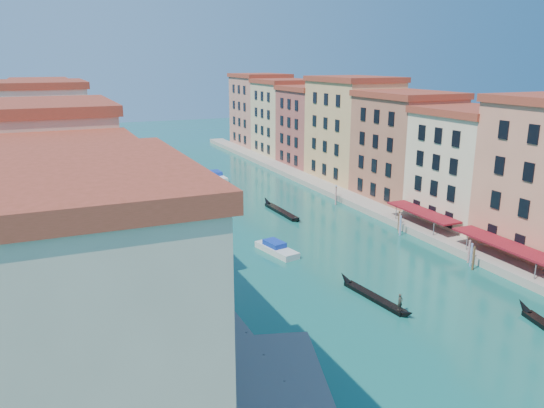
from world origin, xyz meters
The scene contains 12 objects.
left_bank_palazzos centered at (-26.00, 64.68, 9.71)m, with size 12.80×128.40×21.00m.
right_bank_palazzos centered at (30.00, 65.00, 9.75)m, with size 12.80×128.40×21.00m.
quay centered at (22.00, 65.00, 0.50)m, with size 4.00×140.00×1.00m, color #A69986.
restaurant_awnings centered at (22.19, 23.00, 2.99)m, with size 3.20×44.55×3.12m.
vaporetto_stop centered at (-16.00, 12.00, 1.44)m, with size 5.40×16.40×3.65m.
mooring_poles_right centered at (19.10, 28.80, 1.30)m, with size 1.44×54.24×3.20m.
mooring_poles_left centered at (-18.50, 12.00, 1.30)m, with size 0.24×8.24×3.20m.
vaporetto_far centered at (-8.85, 61.19, 1.22)m, with size 5.63×18.52×2.71m.
gondola_fore centered at (3.25, 22.86, 0.39)m, with size 2.29×11.47×2.29m.
gondola_far centered at (7.76, 56.26, 0.39)m, with size 1.56×13.39×1.90m.
motorboat_mid centered at (-0.42, 39.63, 0.56)m, with size 3.54×7.30×1.45m.
motorboat_far centered at (5.90, 84.65, 0.65)m, with size 2.53×8.01×1.66m.
Camera 1 is at (-26.61, -19.10, 23.93)m, focal length 35.00 mm.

